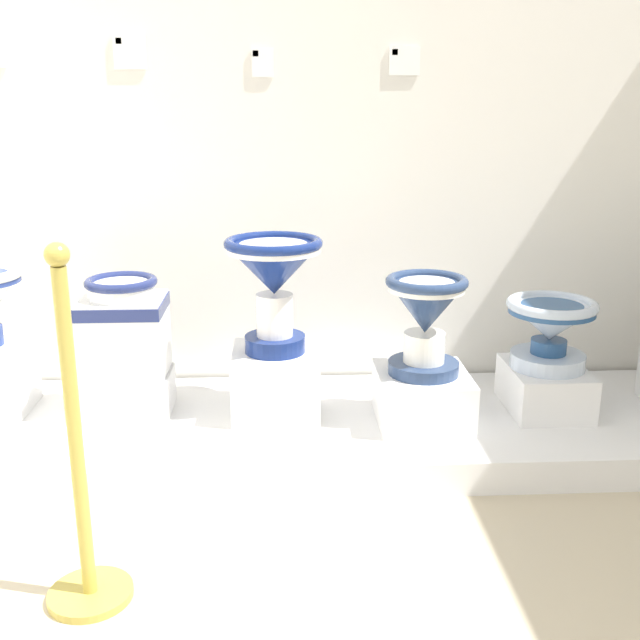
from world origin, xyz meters
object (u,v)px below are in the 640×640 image
(info_placard_third, at_px, (263,62))
(antique_toilet_rightmost, at_px, (274,274))
(antique_toilet_central_ornate, at_px, (124,325))
(plinth_block_broad_patterned, at_px, (545,388))
(antique_toilet_broad_patterned, at_px, (550,325))
(antique_toilet_pale_glazed, at_px, (426,313))
(plinth_block_central_ornate, at_px, (129,393))
(plinth_block_rightmost, at_px, (276,381))
(info_placard_second, at_px, (129,51))
(plinth_block_pale_glazed, at_px, (422,397))
(info_placard_fourth, at_px, (404,61))
(stanchion_post_near_left, at_px, (81,495))

(info_placard_third, bearing_deg, antique_toilet_rightmost, -84.98)
(antique_toilet_central_ornate, xyz_separation_m, plinth_block_broad_patterned, (1.72, -0.05, -0.28))
(antique_toilet_broad_patterned, bearing_deg, antique_toilet_pale_glazed, -170.48)
(plinth_block_central_ornate, relative_size, antique_toilet_central_ornate, 0.84)
(info_placard_third, bearing_deg, plinth_block_central_ornate, -144.62)
(antique_toilet_central_ornate, distance_m, plinth_block_rightmost, 0.65)
(plinth_block_rightmost, height_order, plinth_block_broad_patterned, plinth_block_rightmost)
(plinth_block_central_ornate, height_order, antique_toilet_pale_glazed, antique_toilet_pale_glazed)
(antique_toilet_broad_patterned, bearing_deg, antique_toilet_central_ornate, 178.17)
(antique_toilet_rightmost, bearing_deg, info_placard_third, 95.02)
(antique_toilet_pale_glazed, relative_size, info_placard_second, 2.81)
(plinth_block_central_ornate, height_order, plinth_block_pale_glazed, plinth_block_pale_glazed)
(plinth_block_rightmost, xyz_separation_m, antique_toilet_rightmost, (-0.00, -0.00, 0.45))
(antique_toilet_broad_patterned, relative_size, info_placard_fourth, 2.79)
(plinth_block_pale_glazed, relative_size, info_placard_third, 3.27)
(plinth_block_rightmost, relative_size, info_placard_third, 3.28)
(plinth_block_broad_patterned, bearing_deg, info_placard_fourth, 140.58)
(antique_toilet_central_ornate, height_order, plinth_block_rightmost, antique_toilet_central_ornate)
(plinth_block_pale_glazed, xyz_separation_m, plinth_block_broad_patterned, (0.53, 0.09, -0.01))
(plinth_block_pale_glazed, bearing_deg, plinth_block_broad_patterned, 9.52)
(antique_toilet_pale_glazed, distance_m, info_placard_fourth, 1.10)
(plinth_block_central_ornate, distance_m, info_placard_second, 1.41)
(info_placard_fourth, bearing_deg, plinth_block_central_ornate, -160.93)
(plinth_block_central_ornate, distance_m, stanchion_post_near_left, 1.05)
(antique_toilet_rightmost, relative_size, info_placard_second, 3.34)
(antique_toilet_central_ornate, distance_m, info_placard_second, 1.13)
(plinth_block_central_ornate, xyz_separation_m, info_placard_fourth, (1.16, 0.40, 1.32))
(plinth_block_rightmost, bearing_deg, info_placard_third, 95.02)
(info_placard_third, distance_m, stanchion_post_near_left, 1.94)
(antique_toilet_broad_patterned, distance_m, info_placard_third, 1.61)
(info_placard_third, height_order, info_placard_fourth, info_placard_fourth)
(plinth_block_rightmost, xyz_separation_m, info_placard_second, (-0.58, 0.41, 1.30))
(antique_toilet_rightmost, relative_size, plinth_block_broad_patterned, 1.21)
(plinth_block_central_ornate, bearing_deg, plinth_block_broad_patterned, -1.83)
(antique_toilet_rightmost, distance_m, stanchion_post_near_left, 1.22)
(antique_toilet_central_ornate, bearing_deg, plinth_block_central_ornate, 0.00)
(plinth_block_central_ornate, relative_size, antique_toilet_broad_patterned, 0.94)
(plinth_block_rightmost, distance_m, antique_toilet_pale_glazed, 0.68)
(info_placard_fourth, bearing_deg, plinth_block_pale_glazed, -87.35)
(plinth_block_central_ornate, height_order, stanchion_post_near_left, stanchion_post_near_left)
(antique_toilet_pale_glazed, relative_size, plinth_block_broad_patterned, 1.02)
(antique_toilet_rightmost, relative_size, info_placard_third, 3.98)
(plinth_block_broad_patterned, distance_m, info_placard_fourth, 1.49)
(plinth_block_broad_patterned, bearing_deg, antique_toilet_pale_glazed, -170.48)
(antique_toilet_central_ornate, relative_size, info_placard_third, 3.48)
(antique_toilet_central_ornate, height_order, antique_toilet_pale_glazed, antique_toilet_pale_glazed)
(antique_toilet_broad_patterned, height_order, stanchion_post_near_left, stanchion_post_near_left)
(plinth_block_central_ornate, height_order, info_placard_second, info_placard_second)
(antique_toilet_central_ornate, xyz_separation_m, antique_toilet_pale_glazed, (1.19, -0.14, 0.07))
(plinth_block_central_ornate, bearing_deg, info_placard_fourth, 19.07)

